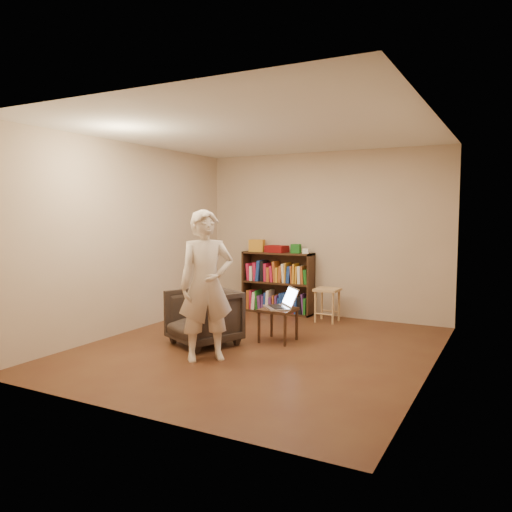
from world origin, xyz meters
The scene contains 15 objects.
floor centered at (0.00, 0.00, 0.00)m, with size 4.50×4.50×0.00m, color #472317.
ceiling centered at (0.00, 0.00, 2.60)m, with size 4.50×4.50×0.00m, color silver.
wall_back centered at (0.00, 2.25, 1.30)m, with size 4.00×4.00×0.00m, color beige.
wall_left centered at (-2.00, 0.00, 1.30)m, with size 4.50×4.50×0.00m, color beige.
wall_right centered at (2.00, 0.00, 1.30)m, with size 4.50×4.50×0.00m, color beige.
bookshelf centered at (-0.72, 2.09, 0.44)m, with size 1.20×0.30×1.00m.
box_yellow centered at (-1.11, 2.08, 1.10)m, with size 0.24×0.18×0.20m, color orange.
red_cloth centered at (-0.74, 2.08, 1.06)m, with size 0.33×0.24×0.11m, color maroon.
box_green centered at (-0.40, 2.08, 1.07)m, with size 0.14×0.14×0.14m, color #1A651D.
box_white centered at (-0.23, 2.08, 1.04)m, with size 0.10×0.10×0.08m, color white.
stool centered at (0.24, 1.81, 0.41)m, with size 0.35×0.35×0.51m.
armchair centered at (-0.69, -0.15, 0.35)m, with size 0.74×0.76×0.69m, color #322721.
side_table centered at (0.07, 0.42, 0.36)m, with size 0.42×0.42×0.43m.
laptop centered at (0.10, 0.46, 0.49)m, with size 0.53×0.53×0.26m.
person centered at (-0.29, -0.67, 0.84)m, with size 0.61×0.40×1.68m, color beige.
Camera 1 is at (2.76, -5.27, 1.65)m, focal length 35.00 mm.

